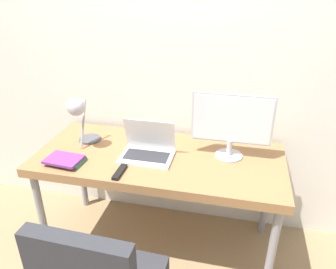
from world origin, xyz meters
The scene contains 7 objects.
wall_back centered at (0.00, 0.79, 1.30)m, with size 8.00×0.05×2.60m.
desk centered at (0.00, 0.36, 0.71)m, with size 1.64×0.72×0.77m.
laptop centered at (-0.07, 0.34, 0.82)m, with size 0.34×0.24×0.24m.
monitor centered at (0.45, 0.46, 1.01)m, with size 0.51×0.18×0.43m.
desk_lamp centered at (-0.54, 0.35, 1.03)m, with size 0.16×0.28×0.37m.
book_stack centered at (-0.56, 0.14, 0.79)m, with size 0.24×0.18×0.04m.
tv_remote centered at (-0.18, 0.10, 0.78)m, with size 0.04×0.16×0.02m.
Camera 1 is at (0.48, -1.46, 1.87)m, focal length 35.00 mm.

